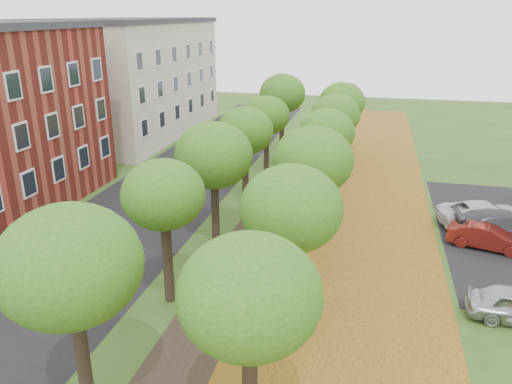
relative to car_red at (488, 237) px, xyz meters
The scene contains 9 objects.
street_asphalt 18.54m from the car_red, behind, with size 8.00×70.00×0.01m, color black.
footpath 11.06m from the car_red, behind, with size 3.20×70.00×0.01m, color black.
leaf_verge 6.11m from the car_red, behind, with size 7.50×70.00×0.01m, color olive.
tree_row_west 13.73m from the car_red, behind, with size 3.53×33.53×5.78m.
tree_row_east 9.21m from the car_red, behind, with size 3.53×33.53×5.78m.
building_cream 34.15m from the car_red, 145.82° to the left, with size 10.30×20.30×10.40m.
car_red is the anchor object (origin of this frame).
car_grey 1.59m from the car_red, 48.24° to the left, with size 2.08×5.12×1.48m, color #37373C.
car_white 2.68m from the car_red, 81.82° to the left, with size 2.29×4.96×1.38m, color silver.
Camera 1 is at (5.16, -10.04, 10.83)m, focal length 35.00 mm.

